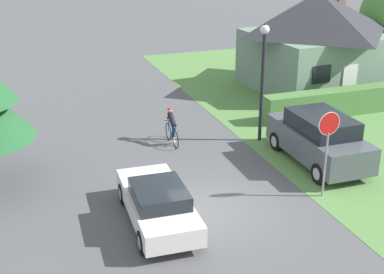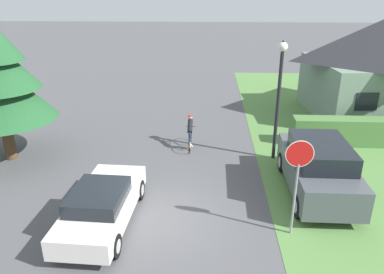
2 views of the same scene
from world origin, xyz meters
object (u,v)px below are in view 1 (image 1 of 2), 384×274
object	(u,v)px
parked_suv_right	(319,139)
cottage_house	(315,39)
stop_sign	(328,137)
sedan_left_lane	(158,204)
street_lamp	(263,66)
cyclist	(172,127)

from	to	relation	value
parked_suv_right	cottage_house	bearing A→B (deg)	-29.76
cottage_house	parked_suv_right	distance (m)	10.74
cottage_house	stop_sign	world-z (taller)	cottage_house
sedan_left_lane	street_lamp	world-z (taller)	street_lamp
stop_sign	parked_suv_right	bearing A→B (deg)	-119.98
cyclist	street_lamp	bearing A→B (deg)	-103.91
sedan_left_lane	parked_suv_right	world-z (taller)	parked_suv_right
sedan_left_lane	parked_suv_right	xyz separation A→B (m)	(7.15, 2.29, 0.32)
cottage_house	street_lamp	distance (m)	8.99
cottage_house	cyclist	xyz separation A→B (m)	(-10.08, -5.36, -2.04)
cottage_house	stop_sign	xyz separation A→B (m)	(-6.69, -11.64, -0.57)
cottage_house	cyclist	world-z (taller)	cottage_house
parked_suv_right	street_lamp	world-z (taller)	street_lamp
sedan_left_lane	street_lamp	bearing A→B (deg)	-47.10
parked_suv_right	stop_sign	size ratio (longest dim) A/B	1.58
parked_suv_right	sedan_left_lane	bearing A→B (deg)	108.23
cottage_house	sedan_left_lane	distance (m)	17.06
cottage_house	cyclist	distance (m)	11.60
stop_sign	sedan_left_lane	bearing A→B (deg)	-3.50
cottage_house	street_lamp	xyz separation A→B (m)	(-6.41, -6.28, 0.52)
sedan_left_lane	parked_suv_right	bearing A→B (deg)	-69.69
parked_suv_right	street_lamp	distance (m)	3.83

